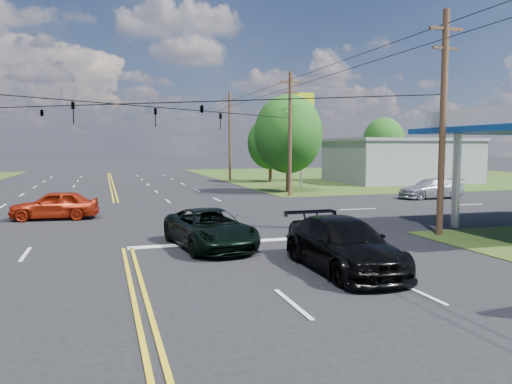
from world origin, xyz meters
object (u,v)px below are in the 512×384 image
object	(u,v)px
pole_right_far	(230,135)
suv_black	(343,244)
tree_right_a	(288,134)
tree_far_r	(384,141)
retail_ne	(400,162)
pole_se	(443,120)
tree_right_b	(270,143)
pickup_dkgreen	(210,229)
pole_ne	(290,132)

from	to	relation	value
pole_right_far	suv_black	bearing A→B (deg)	-99.32
pole_right_far	tree_right_a	size ratio (longest dim) A/B	1.22
suv_black	pole_right_far	bearing A→B (deg)	80.56
suv_black	tree_far_r	bearing A→B (deg)	57.19
retail_ne	tree_right_a	bearing A→B (deg)	-153.43
pole_se	suv_black	world-z (taller)	pole_se
pole_right_far	tree_right_b	bearing A→B (deg)	-48.81
tree_right_a	pickup_dkgreen	bearing A→B (deg)	-117.99
pole_ne	suv_black	xyz separation A→B (m)	(-6.77, -22.28, -4.12)
tree_right_a	tree_far_r	xyz separation A→B (m)	(20.00, 18.00, -0.33)
retail_ne	pole_se	xyz separation A→B (m)	(-17.00, -29.00, 2.72)
pole_ne	pole_right_far	bearing A→B (deg)	90.00
pole_se	pickup_dkgreen	distance (m)	10.85
pole_ne	suv_black	world-z (taller)	pole_ne
tree_right_b	tree_far_r	distance (m)	18.50
tree_right_b	pickup_dkgreen	distance (m)	35.55
retail_ne	pickup_dkgreen	world-z (taller)	retail_ne
tree_right_a	tree_right_b	distance (m)	12.27
pole_ne	pole_se	bearing A→B (deg)	-90.00
pole_ne	pole_right_far	xyz separation A→B (m)	(0.00, 19.00, 0.25)
retail_ne	suv_black	world-z (taller)	retail_ne
tree_right_a	pole_right_far	bearing A→B (deg)	93.58
pole_se	suv_black	bearing A→B (deg)	-147.69
pickup_dkgreen	suv_black	xyz separation A→B (m)	(3.23, -4.59, 0.07)
pole_se	suv_black	size ratio (longest dim) A/B	1.73
tree_right_a	pickup_dkgreen	size ratio (longest dim) A/B	1.56
pole_se	tree_far_r	xyz separation A→B (m)	(21.00, 39.00, -0.37)
retail_ne	tree_right_b	size ratio (longest dim) A/B	1.98
pickup_dkgreen	pole_ne	bearing A→B (deg)	52.84
tree_right_b	pole_ne	bearing A→B (deg)	-103.13
tree_far_r	retail_ne	bearing A→B (deg)	-111.80
tree_far_r	suv_black	size ratio (longest dim) A/B	1.39
pole_ne	tree_right_a	world-z (taller)	pole_ne
retail_ne	pole_right_far	xyz separation A→B (m)	(-17.00, 8.00, 2.97)
retail_ne	pickup_dkgreen	bearing A→B (deg)	-133.25
retail_ne	pickup_dkgreen	size ratio (longest dim) A/B	2.67
pole_ne	pole_right_far	world-z (taller)	pole_right_far
pole_right_far	tree_right_b	distance (m)	5.40
pole_right_far	suv_black	size ratio (longest dim) A/B	1.82
retail_ne	tree_right_b	xyz separation A→B (m)	(-13.50, 4.00, 2.02)
pole_ne	pickup_dkgreen	distance (m)	20.75
pole_right_far	retail_ne	bearing A→B (deg)	-25.20
retail_ne	suv_black	bearing A→B (deg)	-125.54
retail_ne	suv_black	size ratio (longest dim) A/B	2.54
pole_ne	retail_ne	bearing A→B (deg)	32.91
tree_right_a	pickup_dkgreen	xyz separation A→B (m)	(-11.00, -20.70, -4.14)
pole_right_far	tree_far_r	distance (m)	21.10
tree_far_r	pole_right_far	bearing A→B (deg)	-174.56
pole_right_far	tree_right_a	bearing A→B (deg)	-86.42
retail_ne	pole_right_far	size ratio (longest dim) A/B	1.40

